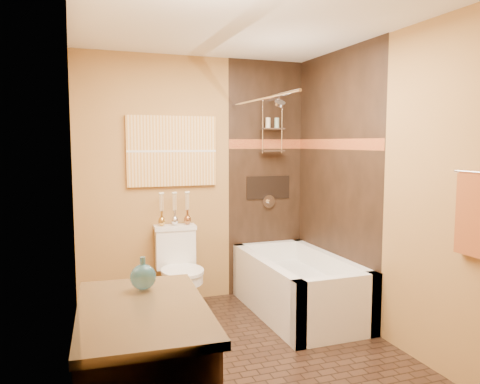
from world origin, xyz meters
name	(u,v)px	position (x,y,z in m)	size (l,w,h in m)	color
floor	(248,359)	(0.00, 0.00, 0.00)	(3.00, 3.00, 0.00)	black
wall_left	(74,203)	(-1.20, 0.00, 1.25)	(0.02, 3.00, 2.50)	#AA7D41
wall_right	(385,190)	(1.20, 0.00, 1.25)	(0.02, 3.00, 2.50)	#AA7D41
wall_back	(196,180)	(0.00, 1.50, 1.25)	(2.40, 0.02, 2.50)	#AA7D41
wall_front	(373,232)	(0.00, -1.50, 1.25)	(2.40, 0.02, 2.50)	#AA7D41
ceiling	(249,19)	(0.00, 0.00, 2.50)	(3.00, 3.00, 0.00)	silver
alcove_tile_back	(266,178)	(0.78, 1.49, 1.25)	(0.85, 0.01, 2.50)	black
alcove_tile_right	(335,183)	(1.19, 0.75, 1.25)	(0.01, 1.50, 2.50)	black
mosaic_band_back	(266,144)	(0.78, 1.48, 1.62)	(0.85, 0.01, 0.10)	maroon
mosaic_band_right	(335,144)	(1.18, 0.75, 1.62)	(0.01, 1.50, 0.10)	maroon
alcove_niche	(268,187)	(0.80, 1.48, 1.15)	(0.50, 0.01, 0.25)	black
shower_fixtures	(272,140)	(0.80, 1.38, 1.67)	(0.24, 0.33, 1.16)	silver
curtain_rod	(260,99)	(0.40, 0.75, 2.02)	(0.03, 0.03, 1.55)	silver
towel_rust	(472,215)	(1.16, -0.92, 1.18)	(0.05, 0.22, 0.52)	brown
sunset_painting	(172,151)	(-0.25, 1.48, 1.55)	(0.90, 0.04, 0.70)	gold
vanity_mirror	(77,173)	(-1.19, -1.00, 1.50)	(0.01, 1.00, 0.90)	white
bathtub	(298,290)	(0.80, 0.75, 0.22)	(0.80, 1.50, 0.55)	white
toilet	(179,269)	(-0.25, 1.21, 0.41)	(0.42, 0.62, 0.81)	white
teal_bottle	(143,273)	(-0.87, -0.74, 0.95)	(0.14, 0.14, 0.21)	#266173
bud_vases	(175,208)	(-0.25, 1.39, 0.99)	(0.33, 0.07, 0.33)	gold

